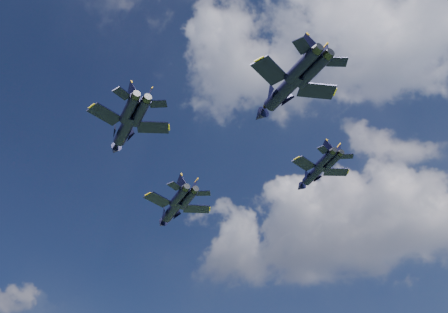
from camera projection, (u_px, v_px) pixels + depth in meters
jet_lead at (172, 211)px, 103.67m from camera, size 15.23×13.74×3.96m
jet_left at (124, 130)px, 85.50m from camera, size 14.87×13.74×3.90m
jet_right at (313, 174)px, 97.57m from camera, size 12.68×11.90×3.35m
jet_slot at (282, 92)px, 76.90m from camera, size 16.24×13.40×4.09m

